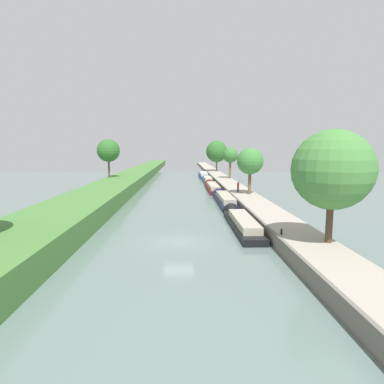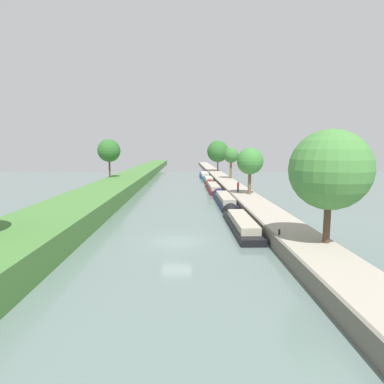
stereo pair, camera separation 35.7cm
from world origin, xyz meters
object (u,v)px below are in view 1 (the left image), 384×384
narrowboat_navy (224,199)px  narrowboat_blue (203,175)px  person_walking (238,187)px  mooring_bollard_near (281,232)px  narrowboat_green (207,180)px  mooring_bollard_far (209,171)px  narrowboat_maroon (212,187)px  narrowboat_black (241,222)px

narrowboat_navy → narrowboat_blue: 42.02m
person_walking → mooring_bollard_near: size_ratio=3.69×
narrowboat_navy → person_walking: (2.57, 3.38, 1.42)m
narrowboat_green → mooring_bollard_far: bearing=84.2°
narrowboat_green → mooring_bollard_near: (1.89, -50.21, 0.80)m
narrowboat_navy → narrowboat_maroon: bearing=91.0°
narrowboat_navy → mooring_bollard_far: size_ratio=31.58×
narrowboat_navy → person_walking: bearing=52.8°
narrowboat_black → mooring_bollard_near: size_ratio=29.81×
mooring_bollard_far → person_walking: bearing=-88.9°
person_walking → narrowboat_blue: bearing=94.2°
narrowboat_black → person_walking: person_walking is taller
narrowboat_maroon → person_walking: size_ratio=9.10×
narrowboat_maroon → mooring_bollard_near: mooring_bollard_near is taller
narrowboat_maroon → narrowboat_black: bearing=-89.7°
narrowboat_black → person_walking: (2.69, 17.28, 1.49)m
narrowboat_black → narrowboat_blue: bearing=90.1°
narrowboat_black → narrowboat_maroon: narrowboat_maroon is taller
narrowboat_maroon → person_walking: person_walking is taller
narrowboat_black → narrowboat_maroon: bearing=90.3°
narrowboat_navy → narrowboat_green: (-0.16, 29.06, -0.03)m
narrowboat_maroon → mooring_bollard_near: (2.01, -36.22, 0.83)m
narrowboat_maroon → mooring_bollard_near: bearing=-86.8°
narrowboat_green → mooring_bollard_near: 50.25m
mooring_bollard_near → narrowboat_maroon: bearing=93.2°
narrowboat_green → narrowboat_blue: 12.96m
narrowboat_black → mooring_bollard_near: bearing=-75.6°
narrowboat_navy → narrowboat_blue: size_ratio=1.06×
mooring_bollard_far → narrowboat_blue: bearing=-109.5°
narrowboat_green → narrowboat_blue: size_ratio=0.82×
narrowboat_navy → mooring_bollard_near: size_ratio=31.58×
narrowboat_blue → person_walking: size_ratio=8.08×
person_walking → mooring_bollard_far: bearing=91.1°
narrowboat_black → narrowboat_navy: bearing=89.5°
narrowboat_green → narrowboat_blue: bearing=90.5°
person_walking → narrowboat_green: bearing=96.1°
narrowboat_maroon → narrowboat_navy: bearing=-89.0°
narrowboat_maroon → narrowboat_blue: narrowboat_blue is taller
mooring_bollard_far → narrowboat_green: bearing=-95.8°
narrowboat_navy → narrowboat_green: bearing=90.3°
narrowboat_maroon → mooring_bollard_far: size_ratio=33.56×
mooring_bollard_near → mooring_bollard_far: size_ratio=1.00×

